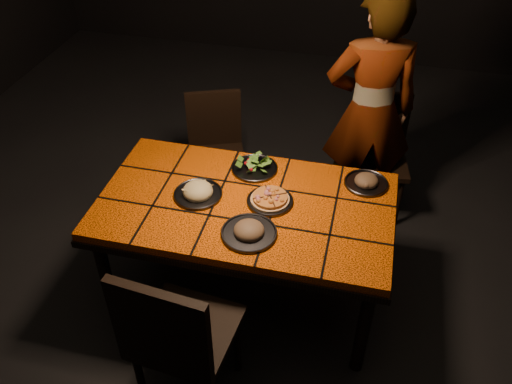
% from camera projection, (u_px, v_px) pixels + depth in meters
% --- Properties ---
extents(room_shell, '(6.04, 7.04, 3.08)m').
position_uv_depth(room_shell, '(243.00, 77.00, 2.47)').
color(room_shell, black).
rests_on(room_shell, ground).
extents(dining_table, '(1.62, 0.92, 0.75)m').
position_uv_depth(dining_table, '(246.00, 213.00, 2.99)').
color(dining_table, '#F25A07').
rests_on(dining_table, ground).
extents(chair_near, '(0.50, 0.50, 1.01)m').
position_uv_depth(chair_near, '(176.00, 336.00, 2.48)').
color(chair_near, black).
rests_on(chair_near, ground).
extents(chair_far_left, '(0.50, 0.50, 0.85)m').
position_uv_depth(chair_far_left, '(216.00, 144.00, 3.84)').
color(chair_far_left, black).
rests_on(chair_far_left, ground).
extents(chair_far_right, '(0.46, 0.46, 0.88)m').
position_uv_depth(chair_far_right, '(378.00, 147.00, 3.78)').
color(chair_far_right, black).
rests_on(chair_far_right, ground).
extents(diner, '(0.69, 0.54, 1.67)m').
position_uv_depth(diner, '(370.00, 112.00, 3.51)').
color(diner, brown).
rests_on(diner, ground).
extents(plate_pizza, '(0.29, 0.29, 0.04)m').
position_uv_depth(plate_pizza, '(270.00, 200.00, 2.93)').
color(plate_pizza, '#3D3D43').
rests_on(plate_pizza, dining_table).
extents(plate_pasta, '(0.27, 0.27, 0.09)m').
position_uv_depth(plate_pasta, '(198.00, 192.00, 2.97)').
color(plate_pasta, '#3D3D43').
rests_on(plate_pasta, dining_table).
extents(plate_salad, '(0.27, 0.27, 0.07)m').
position_uv_depth(plate_salad, '(255.00, 166.00, 3.16)').
color(plate_salad, '#3D3D43').
rests_on(plate_salad, dining_table).
extents(plate_mushroom_a, '(0.29, 0.29, 0.09)m').
position_uv_depth(plate_mushroom_a, '(249.00, 231.00, 2.73)').
color(plate_mushroom_a, '#3D3D43').
rests_on(plate_mushroom_a, dining_table).
extents(plate_mushroom_b, '(0.25, 0.25, 0.08)m').
position_uv_depth(plate_mushroom_b, '(366.00, 181.00, 3.05)').
color(plate_mushroom_b, '#3D3D43').
rests_on(plate_mushroom_b, dining_table).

